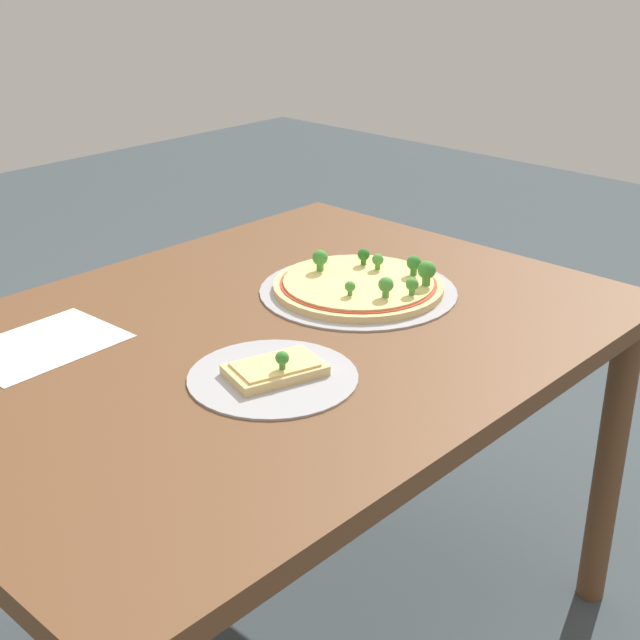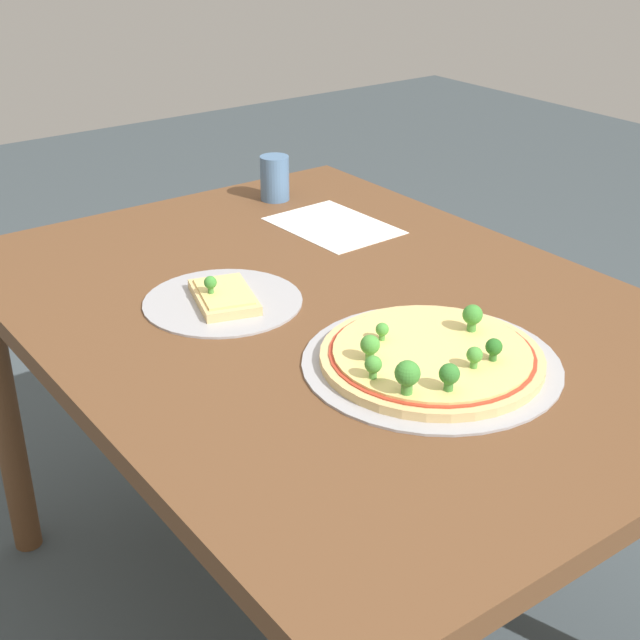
# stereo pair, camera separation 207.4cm
# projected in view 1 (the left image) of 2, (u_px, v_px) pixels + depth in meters

# --- Properties ---
(dining_table) EXTENTS (1.31, 0.95, 0.72)m
(dining_table) POSITION_uv_depth(u_px,v_px,m) (263.00, 372.00, 1.61)
(dining_table) COLOR brown
(dining_table) RESTS_ON ground_plane
(pizza_tray_whole) EXTENTS (0.39, 0.39, 0.07)m
(pizza_tray_whole) POSITION_uv_depth(u_px,v_px,m) (360.00, 285.00, 1.73)
(pizza_tray_whole) COLOR #A3A3A8
(pizza_tray_whole) RESTS_ON dining_table
(pizza_tray_slice) EXTENTS (0.27, 0.27, 0.05)m
(pizza_tray_slice) POSITION_uv_depth(u_px,v_px,m) (274.00, 373.00, 1.40)
(pizza_tray_slice) COLOR #A3A3A8
(pizza_tray_slice) RESTS_ON dining_table
(paper_menu) EXTENTS (0.26, 0.20, 0.00)m
(paper_menu) POSITION_uv_depth(u_px,v_px,m) (42.00, 345.00, 1.52)
(paper_menu) COLOR white
(paper_menu) RESTS_ON dining_table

